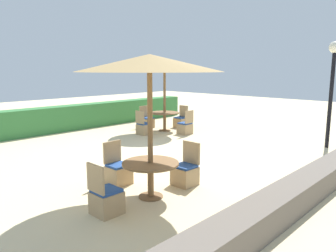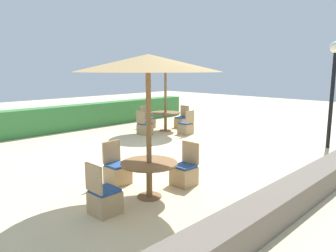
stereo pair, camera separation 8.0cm
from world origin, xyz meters
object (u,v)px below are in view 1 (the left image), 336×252
(patio_chair_front_left_east, at_px, (185,173))
(patio_chair_front_left_west, at_px, (106,200))
(round_table_front_left, at_px, (151,169))
(lamp_post, at_px, (333,73))
(patio_chair_back_right_north, at_px, (147,122))
(parasol_back_right, at_px, (165,66))
(patio_chair_front_left_north, at_px, (118,172))
(patio_chair_back_right_west, at_px, (144,128))
(parasol_front_left, at_px, (150,64))
(round_table_back_right, at_px, (165,116))
(patio_chair_back_right_east, at_px, (181,121))
(patio_chair_back_right_south, at_px, (185,127))

(patio_chair_front_left_east, height_order, patio_chair_front_left_west, same)
(round_table_front_left, bearing_deg, patio_chair_front_left_east, -1.78)
(lamp_post, relative_size, patio_chair_back_right_north, 3.57)
(parasol_back_right, xyz_separation_m, patio_chair_back_right_north, (-0.04, 1.02, -2.32))
(patio_chair_front_left_north, distance_m, patio_chair_back_right_west, 5.43)
(patio_chair_front_left_north, distance_m, patio_chair_front_left_east, 1.47)
(lamp_post, relative_size, parasol_front_left, 1.20)
(round_table_front_left, bearing_deg, round_table_back_right, 42.17)
(round_table_back_right, bearing_deg, patio_chair_front_left_north, -144.94)
(patio_chair_front_left_east, distance_m, round_table_back_right, 6.29)
(round_table_back_right, distance_m, patio_chair_back_right_east, 1.10)
(patio_chair_back_right_east, relative_size, patio_chair_back_right_west, 1.00)
(patio_chair_front_left_west, bearing_deg, parasol_front_left, 89.50)
(lamp_post, xyz_separation_m, parasol_front_left, (-6.74, 1.07, 0.24))
(round_table_back_right, xyz_separation_m, patio_chair_back_right_north, (-0.04, 1.02, -0.35))
(round_table_front_left, relative_size, patio_chair_back_right_south, 1.19)
(patio_chair_front_left_east, xyz_separation_m, round_table_back_right, (4.16, 4.71, 0.35))
(patio_chair_front_left_east, bearing_deg, parasol_back_right, -41.47)
(parasol_back_right, xyz_separation_m, patio_chair_back_right_west, (-1.10, 0.03, -2.32))
(patio_chair_back_right_west, bearing_deg, patio_chair_back_right_north, 132.70)
(patio_chair_front_left_north, relative_size, patio_chair_front_left_east, 1.00)
(parasol_front_left, xyz_separation_m, round_table_front_left, (0.00, 0.00, -2.02))
(patio_chair_front_left_east, bearing_deg, patio_chair_back_right_north, -35.76)
(parasol_back_right, bearing_deg, patio_chair_front_left_west, -143.11)
(parasol_back_right, height_order, patio_chair_back_right_south, parasol_back_right)
(parasol_front_left, relative_size, round_table_back_right, 2.33)
(patio_chair_back_right_north, bearing_deg, round_table_front_left, 48.01)
(patio_chair_front_left_west, bearing_deg, lamp_post, 82.14)
(round_table_front_left, relative_size, patio_chair_front_left_north, 1.19)
(parasol_front_left, relative_size, patio_chair_back_right_west, 2.97)
(parasol_back_right, xyz_separation_m, round_table_back_right, (0.00, 0.00, -1.97))
(lamp_post, distance_m, round_table_back_right, 6.20)
(round_table_front_left, xyz_separation_m, parasol_back_right, (5.16, 4.68, 2.02))
(patio_chair_front_left_east, relative_size, patio_chair_back_right_west, 1.00)
(patio_chair_front_left_west, bearing_deg, patio_chair_front_left_east, 88.87)
(patio_chair_back_right_west, bearing_deg, patio_chair_front_left_east, -32.81)
(parasol_front_left, distance_m, round_table_front_left, 2.02)
(patio_chair_front_left_west, xyz_separation_m, patio_chair_back_right_east, (7.26, 4.72, 0.00))
(round_table_front_left, bearing_deg, patio_chair_front_left_west, 179.50)
(parasol_back_right, bearing_deg, patio_chair_back_right_west, 178.20)
(parasol_front_left, relative_size, round_table_front_left, 2.49)
(round_table_front_left, distance_m, patio_chair_back_right_south, 6.36)
(round_table_back_right, xyz_separation_m, patio_chair_back_right_east, (1.04, 0.05, -0.35))
(parasol_front_left, relative_size, patio_chair_front_left_north, 2.97)
(patio_chair_front_left_north, bearing_deg, patio_chair_front_left_east, 131.39)
(patio_chair_front_left_north, bearing_deg, patio_chair_front_left_west, 44.46)
(patio_chair_back_right_south, bearing_deg, parasol_back_right, 93.02)
(patio_chair_front_left_west, height_order, patio_chair_back_right_east, same)
(patio_chair_front_left_east, height_order, patio_chair_back_right_north, same)
(lamp_post, distance_m, parasol_back_right, 5.96)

